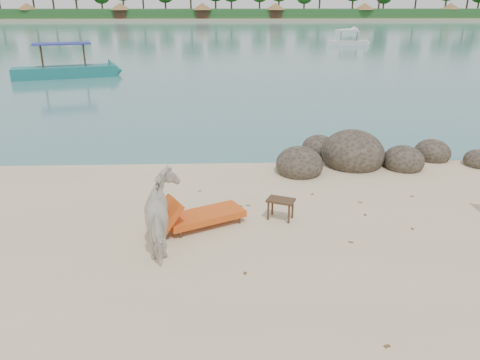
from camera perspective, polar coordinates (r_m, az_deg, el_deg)
The scene contains 11 objects.
water at distance 97.41m, azimuth -1.63°, elevation 18.05°, with size 400.00×400.00×0.00m, color #3C7779.
far_shore at distance 177.36m, azimuth -1.97°, elevation 19.24°, with size 420.00×90.00×1.40m, color tan.
far_scenery at distance 144.01m, azimuth -1.88°, elevation 20.16°, with size 420.00×18.00×9.50m.
boulders at distance 14.37m, azimuth 14.35°, elevation 2.79°, with size 6.49×3.03×1.37m.
cow at distance 9.13m, azimuth -9.14°, elevation -4.16°, with size 0.77×1.70×1.43m, color white.
side_table at distance 10.38m, azimuth 4.95°, elevation -3.73°, with size 0.58×0.38×0.47m, color #382716, non-canonical shape.
lounge_chair at distance 10.07m, azimuth -4.34°, elevation -4.00°, with size 2.12×0.74×0.64m, color red, non-canonical shape.
boat_near at distance 33.40m, azimuth -20.84°, elevation 14.71°, with size 7.30×1.64×3.54m, color #186766, non-canonical shape.
boat_mid at distance 58.38m, azimuth 13.16°, elevation 17.00°, with size 5.14×1.16×2.52m, color silver, non-canonical shape.
boat_far at distance 82.85m, azimuth 12.94°, elevation 17.36°, with size 6.43×1.45×0.75m, color silver, non-canonical shape.
dead_leaves at distance 10.51m, azimuth 9.53°, elevation -5.03°, with size 5.43×6.03×0.00m.
Camera 1 is at (-1.15, -7.30, 4.52)m, focal length 35.00 mm.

